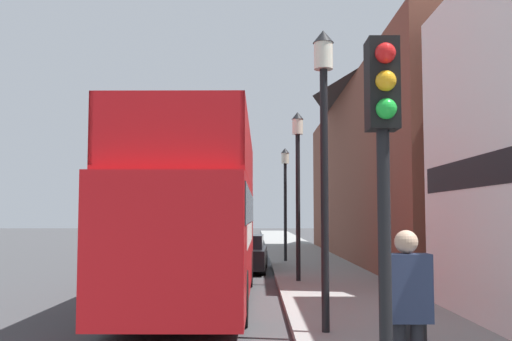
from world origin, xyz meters
TOP-DOWN VIEW (x-y plane):
  - ground_plane at (0.00, 21.00)m, footprint 144.00×144.00m
  - sidewalk at (7.57, 18.00)m, footprint 3.25×108.00m
  - brick_terrace_rear at (12.19, 22.40)m, footprint 6.00×25.41m
  - tour_bus at (3.95, 9.21)m, footprint 2.59×10.32m
  - parked_car_ahead_of_bus at (4.78, 16.99)m, footprint 2.00×4.43m
  - pedestrian_nearest at (6.82, 0.91)m, footprint 0.46×0.25m
  - traffic_signal at (6.50, 0.40)m, footprint 0.28×0.42m
  - lamp_post_nearest at (6.47, 4.84)m, footprint 0.35×0.35m
  - lamp_post_second at (6.57, 12.55)m, footprint 0.35×0.35m
  - lamp_post_third at (6.57, 20.26)m, footprint 0.35×0.35m
  - litter_bin at (7.57, 3.70)m, footprint 0.48×0.48m

SIDE VIEW (x-z plane):
  - ground_plane at x=0.00m, z-range 0.00..0.00m
  - sidewalk at x=7.57m, z-range 0.00..0.14m
  - parked_car_ahead_of_bus at x=4.78m, z-range -0.03..1.30m
  - litter_bin at x=7.57m, z-range 0.17..1.17m
  - pedestrian_nearest at x=6.82m, z-range 0.32..2.07m
  - tour_bus at x=3.95m, z-range -0.23..3.79m
  - traffic_signal at x=6.50m, z-range 0.97..4.49m
  - lamp_post_third at x=6.57m, z-range 1.04..5.81m
  - lamp_post_second at x=6.57m, z-range 1.06..6.03m
  - lamp_post_nearest at x=6.47m, z-range 1.07..6.09m
  - brick_terrace_rear at x=12.19m, z-range 0.00..10.18m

